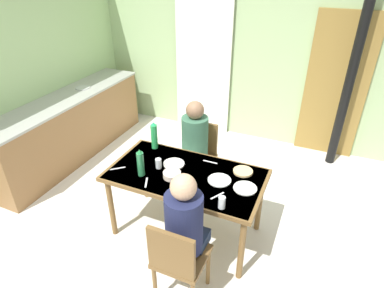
{
  "coord_description": "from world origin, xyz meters",
  "views": [
    {
      "loc": [
        1.36,
        -2.29,
        2.57
      ],
      "look_at": [
        0.28,
        0.18,
        1.0
      ],
      "focal_mm": 30.49,
      "sensor_mm": 36.0,
      "label": 1
    }
  ],
  "objects_px": {
    "dining_table": "(186,180)",
    "water_bottle_green_near": "(141,163)",
    "kitchen_counter": "(70,127)",
    "chair_far_diner": "(199,154)",
    "person_far_diner": "(194,138)",
    "person_near_diner": "(185,221)",
    "serving_bowl_center": "(172,175)",
    "chair_near_diner": "(178,259)",
    "water_bottle_green_far": "(154,136)"
  },
  "relations": [
    {
      "from": "person_far_diner",
      "to": "water_bottle_green_far",
      "type": "height_order",
      "value": "person_far_diner"
    },
    {
      "from": "chair_far_diner",
      "to": "serving_bowl_center",
      "type": "distance_m",
      "value": 0.91
    },
    {
      "from": "person_far_diner",
      "to": "serving_bowl_center",
      "type": "distance_m",
      "value": 0.73
    },
    {
      "from": "chair_far_diner",
      "to": "serving_bowl_center",
      "type": "height_order",
      "value": "chair_far_diner"
    },
    {
      "from": "chair_near_diner",
      "to": "person_near_diner",
      "type": "distance_m",
      "value": 0.31
    },
    {
      "from": "dining_table",
      "to": "water_bottle_green_near",
      "type": "bearing_deg",
      "value": -154.13
    },
    {
      "from": "person_far_diner",
      "to": "water_bottle_green_far",
      "type": "xyz_separation_m",
      "value": [
        -0.34,
        -0.31,
        0.11
      ]
    },
    {
      "from": "dining_table",
      "to": "chair_far_diner",
      "type": "bearing_deg",
      "value": 103.11
    },
    {
      "from": "person_near_diner",
      "to": "person_far_diner",
      "type": "xyz_separation_m",
      "value": [
        -0.45,
        1.24,
        0.0
      ]
    },
    {
      "from": "dining_table",
      "to": "water_bottle_green_near",
      "type": "height_order",
      "value": "water_bottle_green_near"
    },
    {
      "from": "water_bottle_green_near",
      "to": "serving_bowl_center",
      "type": "height_order",
      "value": "water_bottle_green_near"
    },
    {
      "from": "kitchen_counter",
      "to": "water_bottle_green_far",
      "type": "height_order",
      "value": "water_bottle_green_far"
    },
    {
      "from": "kitchen_counter",
      "to": "chair_near_diner",
      "type": "bearing_deg",
      "value": -31.83
    },
    {
      "from": "chair_near_diner",
      "to": "water_bottle_green_far",
      "type": "distance_m",
      "value": 1.38
    },
    {
      "from": "kitchen_counter",
      "to": "chair_near_diner",
      "type": "relative_size",
      "value": 3.04
    },
    {
      "from": "chair_far_diner",
      "to": "person_near_diner",
      "type": "height_order",
      "value": "person_near_diner"
    },
    {
      "from": "person_near_diner",
      "to": "chair_far_diner",
      "type": "bearing_deg",
      "value": 108.14
    },
    {
      "from": "kitchen_counter",
      "to": "serving_bowl_center",
      "type": "relative_size",
      "value": 15.56
    },
    {
      "from": "person_far_diner",
      "to": "dining_table",
      "type": "bearing_deg",
      "value": 105.86
    },
    {
      "from": "person_far_diner",
      "to": "person_near_diner",
      "type": "bearing_deg",
      "value": 109.98
    },
    {
      "from": "dining_table",
      "to": "serving_bowl_center",
      "type": "distance_m",
      "value": 0.17
    },
    {
      "from": "serving_bowl_center",
      "to": "kitchen_counter",
      "type": "bearing_deg",
      "value": 157.4
    },
    {
      "from": "person_far_diner",
      "to": "kitchen_counter",
      "type": "bearing_deg",
      "value": -4.0
    },
    {
      "from": "kitchen_counter",
      "to": "person_near_diner",
      "type": "relative_size",
      "value": 3.44
    },
    {
      "from": "chair_near_diner",
      "to": "serving_bowl_center",
      "type": "bearing_deg",
      "value": 119.52
    },
    {
      "from": "water_bottle_green_far",
      "to": "serving_bowl_center",
      "type": "bearing_deg",
      "value": -44.8
    },
    {
      "from": "kitchen_counter",
      "to": "chair_far_diner",
      "type": "height_order",
      "value": "kitchen_counter"
    },
    {
      "from": "chair_far_diner",
      "to": "chair_near_diner",
      "type": "bearing_deg",
      "value": 106.6
    },
    {
      "from": "kitchen_counter",
      "to": "chair_far_diner",
      "type": "relative_size",
      "value": 3.04
    },
    {
      "from": "serving_bowl_center",
      "to": "water_bottle_green_far",
      "type": "bearing_deg",
      "value": 135.2
    },
    {
      "from": "kitchen_counter",
      "to": "person_near_diner",
      "type": "bearing_deg",
      "value": -29.47
    },
    {
      "from": "chair_near_diner",
      "to": "chair_far_diner",
      "type": "distance_m",
      "value": 1.58
    },
    {
      "from": "kitchen_counter",
      "to": "dining_table",
      "type": "bearing_deg",
      "value": -19.31
    },
    {
      "from": "dining_table",
      "to": "person_far_diner",
      "type": "xyz_separation_m",
      "value": [
        -0.18,
        0.62,
        0.11
      ]
    },
    {
      "from": "water_bottle_green_far",
      "to": "chair_near_diner",
      "type": "bearing_deg",
      "value": -53.61
    },
    {
      "from": "chair_far_diner",
      "to": "person_near_diner",
      "type": "bearing_deg",
      "value": 108.14
    },
    {
      "from": "kitchen_counter",
      "to": "dining_table",
      "type": "distance_m",
      "value": 2.31
    },
    {
      "from": "person_near_diner",
      "to": "water_bottle_green_far",
      "type": "height_order",
      "value": "person_near_diner"
    },
    {
      "from": "kitchen_counter",
      "to": "water_bottle_green_far",
      "type": "distance_m",
      "value": 1.77
    },
    {
      "from": "water_bottle_green_near",
      "to": "person_near_diner",
      "type": "bearing_deg",
      "value": -33.63
    },
    {
      "from": "chair_far_diner",
      "to": "water_bottle_green_far",
      "type": "relative_size",
      "value": 2.81
    },
    {
      "from": "person_far_diner",
      "to": "water_bottle_green_near",
      "type": "height_order",
      "value": "person_far_diner"
    },
    {
      "from": "dining_table",
      "to": "chair_far_diner",
      "type": "relative_size",
      "value": 1.73
    },
    {
      "from": "person_near_diner",
      "to": "person_far_diner",
      "type": "distance_m",
      "value": 1.32
    },
    {
      "from": "dining_table",
      "to": "serving_bowl_center",
      "type": "relative_size",
      "value": 8.84
    },
    {
      "from": "chair_far_diner",
      "to": "serving_bowl_center",
      "type": "relative_size",
      "value": 5.12
    },
    {
      "from": "dining_table",
      "to": "chair_near_diner",
      "type": "xyz_separation_m",
      "value": [
        0.28,
        -0.76,
        -0.17
      ]
    },
    {
      "from": "dining_table",
      "to": "serving_bowl_center",
      "type": "height_order",
      "value": "serving_bowl_center"
    },
    {
      "from": "person_near_diner",
      "to": "water_bottle_green_far",
      "type": "relative_size",
      "value": 2.49
    },
    {
      "from": "kitchen_counter",
      "to": "person_near_diner",
      "type": "height_order",
      "value": "person_near_diner"
    }
  ]
}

